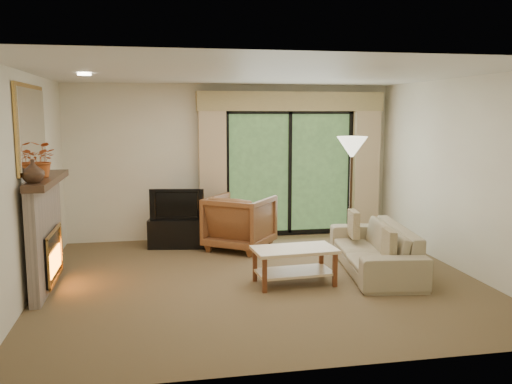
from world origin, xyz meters
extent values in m
plane|color=brown|center=(0.00, 0.00, 0.00)|extent=(5.50, 5.50, 0.00)
plane|color=silver|center=(0.00, 0.00, 2.60)|extent=(5.50, 5.50, 0.00)
plane|color=#F2E4CA|center=(0.00, 2.50, 1.30)|extent=(5.00, 0.00, 5.00)
plane|color=#F2E4CA|center=(0.00, -2.50, 1.30)|extent=(5.00, 0.00, 5.00)
plane|color=#F2E4CA|center=(-2.75, 0.00, 1.30)|extent=(0.00, 5.00, 5.00)
plane|color=#F2E4CA|center=(2.75, 0.00, 1.30)|extent=(0.00, 5.00, 5.00)
cube|color=#CCAF87|center=(-0.35, 2.34, 1.20)|extent=(0.45, 0.18, 2.35)
cube|color=#CCAF87|center=(2.35, 2.34, 1.20)|extent=(0.45, 0.18, 2.35)
cube|color=tan|center=(1.00, 2.36, 2.32)|extent=(3.20, 0.24, 0.32)
cube|color=black|center=(-0.96, 1.95, 0.23)|extent=(0.97, 0.56, 0.46)
imported|color=black|center=(-0.96, 1.95, 0.70)|extent=(0.86, 0.25, 0.49)
imported|color=brown|center=(-0.01, 1.63, 0.43)|extent=(1.29, 1.29, 0.86)
imported|color=tan|center=(1.61, 0.13, 0.31)|extent=(1.11, 2.21, 0.62)
cube|color=brown|center=(1.54, -0.48, 0.52)|extent=(0.14, 0.37, 0.36)
cube|color=brown|center=(1.54, 0.74, 0.52)|extent=(0.15, 0.40, 0.38)
imported|color=#442D1F|center=(-2.61, -0.37, 1.50)|extent=(0.31, 0.31, 0.25)
imported|color=#BD5623|center=(-2.61, 0.13, 1.58)|extent=(0.46, 0.43, 0.43)
camera|label=1|loc=(-1.31, -6.60, 2.13)|focal=38.00mm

